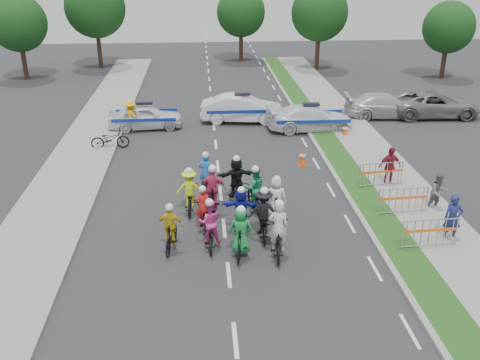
{
  "coord_description": "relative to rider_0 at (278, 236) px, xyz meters",
  "views": [
    {
      "loc": [
        -0.7,
        -13.93,
        9.23
      ],
      "look_at": [
        0.71,
        4.78,
        1.1
      ],
      "focal_mm": 40.0,
      "sensor_mm": 36.0,
      "label": 1
    }
  ],
  "objects": [
    {
      "name": "rider_10",
      "position": [
        -2.88,
        3.4,
        0.04
      ],
      "size": [
        1.03,
        1.81,
        1.81
      ],
      "rotation": [
        0.0,
        0.0,
        3.09
      ],
      "color": "black",
      "rests_on": "ground"
    },
    {
      "name": "rider_0",
      "position": [
        0.0,
        0.0,
        0.0
      ],
      "size": [
        0.91,
        2.05,
        2.03
      ],
      "rotation": [
        0.0,
        0.0,
        3.03
      ],
      "color": "black",
      "rests_on": "ground"
    },
    {
      "name": "ground",
      "position": [
        -1.66,
        -1.09,
        -0.67
      ],
      "size": [
        90.0,
        90.0,
        0.0
      ],
      "primitive_type": "plane",
      "color": "#28282B",
      "rests_on": "ground"
    },
    {
      "name": "police_car_2",
      "position": [
        3.64,
        12.94,
        0.02
      ],
      "size": [
        4.8,
        2.17,
        1.37
      ],
      "primitive_type": "imported",
      "rotation": [
        0.0,
        0.0,
        1.63
      ],
      "color": "white",
      "rests_on": "ground"
    },
    {
      "name": "cone_1",
      "position": [
        5.28,
        11.67,
        -0.33
      ],
      "size": [
        0.4,
        0.4,
        0.7
      ],
      "color": "#F24C0C",
      "rests_on": "ground"
    },
    {
      "name": "marshal_hiviz",
      "position": [
        -6.17,
        13.39,
        0.2
      ],
      "size": [
        1.28,
        1.2,
        1.73
      ],
      "primitive_type": "imported",
      "rotation": [
        0.0,
        0.0,
        2.47
      ],
      "color": "#EEB40C",
      "rests_on": "ground"
    },
    {
      "name": "rider_6",
      "position": [
        -2.4,
        1.9,
        -0.09
      ],
      "size": [
        0.91,
        1.79,
        1.74
      ],
      "rotation": [
        0.0,
        0.0,
        3.34
      ],
      "color": "black",
      "rests_on": "ground"
    },
    {
      "name": "grass_strip",
      "position": [
        4.14,
        3.91,
        -0.61
      ],
      "size": [
        1.2,
        60.0,
        0.11
      ],
      "primitive_type": "cube",
      "color": "#184415",
      "rests_on": "ground"
    },
    {
      "name": "police_car_1",
      "position": [
        0.01,
        14.76,
        0.11
      ],
      "size": [
        4.88,
        2.18,
        1.55
      ],
      "primitive_type": "imported",
      "rotation": [
        0.0,
        0.0,
        1.46
      ],
      "color": "white",
      "rests_on": "ground"
    },
    {
      "name": "police_car_0",
      "position": [
        -5.46,
        13.89,
        0.02
      ],
      "size": [
        4.18,
        2.0,
        1.38
      ],
      "primitive_type": "imported",
      "rotation": [
        0.0,
        0.0,
        1.66
      ],
      "color": "white",
      "rests_on": "ground"
    },
    {
      "name": "rider_5",
      "position": [
        -1.07,
        1.64,
        0.08
      ],
      "size": [
        1.46,
        1.73,
        1.76
      ],
      "rotation": [
        0.0,
        0.0,
        2.96
      ],
      "color": "black",
      "rests_on": "ground"
    },
    {
      "name": "tree_0",
      "position": [
        -15.66,
        26.91,
        3.52
      ],
      "size": [
        4.2,
        4.2,
        6.3
      ],
      "color": "#382619",
      "rests_on": "ground"
    },
    {
      "name": "rider_4",
      "position": [
        -0.33,
        1.21,
        0.08
      ],
      "size": [
        1.1,
        1.92,
        1.92
      ],
      "rotation": [
        0.0,
        0.0,
        3.08
      ],
      "color": "black",
      "rests_on": "ground"
    },
    {
      "name": "civilian_sedan",
      "position": [
        8.55,
        15.03,
        0.03
      ],
      "size": [
        4.91,
        2.19,
        1.4
      ],
      "primitive_type": "imported",
      "rotation": [
        0.0,
        0.0,
        1.52
      ],
      "color": "silver",
      "rests_on": "ground"
    },
    {
      "name": "tree_3",
      "position": [
        -10.66,
        30.91,
        4.22
      ],
      "size": [
        4.9,
        4.9,
        7.35
      ],
      "color": "#382619",
      "rests_on": "ground"
    },
    {
      "name": "cone_0",
      "position": [
        2.26,
        7.79,
        -0.33
      ],
      "size": [
        0.4,
        0.4,
        0.7
      ],
      "color": "#F24C0C",
      "rests_on": "ground"
    },
    {
      "name": "rider_11",
      "position": [
        -1.06,
        4.23,
        0.14
      ],
      "size": [
        1.6,
        1.9,
        1.94
      ],
      "rotation": [
        0.0,
        0.0,
        3.3
      ],
      "color": "black",
      "rests_on": "ground"
    },
    {
      "name": "tree_4",
      "position": [
        1.34,
        32.91,
        3.52
      ],
      "size": [
        4.2,
        4.2,
        6.3
      ],
      "color": "#382619",
      "rests_on": "ground"
    },
    {
      "name": "rider_9",
      "position": [
        -2.02,
        3.18,
        0.09
      ],
      "size": [
        1.02,
        1.92,
        1.99
      ],
      "rotation": [
        0.0,
        0.0,
        3.08
      ],
      "color": "black",
      "rests_on": "ground"
    },
    {
      "name": "curb_right",
      "position": [
        3.44,
        3.91,
        -0.61
      ],
      "size": [
        0.2,
        60.0,
        0.12
      ],
      "primitive_type": "cube",
      "color": "gray",
      "rests_on": "ground"
    },
    {
      "name": "tree_2",
      "position": [
        16.34,
        24.91,
        3.17
      ],
      "size": [
        3.85,
        3.85,
        5.77
      ],
      "color": "#382619",
      "rests_on": "ground"
    },
    {
      "name": "barrier_2",
      "position": [
        5.04,
        5.0,
        -0.11
      ],
      "size": [
        2.05,
        0.75,
        1.12
      ],
      "primitive_type": null,
      "rotation": [
        0.0,
        0.0,
        0.13
      ],
      "color": "#A5A8AD",
      "rests_on": "ground"
    },
    {
      "name": "civilian_suv",
      "position": [
        11.53,
        14.95,
        0.07
      ],
      "size": [
        5.4,
        2.68,
        1.47
      ],
      "primitive_type": "imported",
      "rotation": [
        0.0,
        0.0,
        1.53
      ],
      "color": "gray",
      "rests_on": "ground"
    },
    {
      "name": "rider_7",
      "position": [
        0.25,
        2.38,
        0.05
      ],
      "size": [
        0.8,
        1.76,
        1.83
      ],
      "rotation": [
        0.0,
        0.0,
        3.08
      ],
      "color": "black",
      "rests_on": "ground"
    },
    {
      "name": "spectator_1",
      "position": [
        6.52,
        2.73,
        0.11
      ],
      "size": [
        0.84,
        0.7,
        1.54
      ],
      "primitive_type": "imported",
      "rotation": [
        0.0,
        0.0,
        0.17
      ],
      "color": "slate",
      "rests_on": "ground"
    },
    {
      "name": "barrier_0",
      "position": [
        5.04,
        -0.06,
        -0.11
      ],
      "size": [
        2.02,
        0.6,
        1.12
      ],
      "primitive_type": null,
      "rotation": [
        0.0,
        0.0,
        0.05
      ],
      "color": "#A5A8AD",
      "rests_on": "ground"
    },
    {
      "name": "parked_bike",
      "position": [
        -6.95,
        10.71,
        -0.17
      ],
      "size": [
        1.95,
        0.9,
        0.99
      ],
      "primitive_type": "imported",
      "rotation": [
        0.0,
        0.0,
        1.7
      ],
      "color": "black",
      "rests_on": "ground"
    },
    {
      "name": "spectator_0",
      "position": [
        6.04,
        0.48,
        0.17
      ],
      "size": [
        0.67,
        0.5,
        1.68
      ],
      "primitive_type": "imported",
      "rotation": [
        0.0,
        0.0,
        -0.17
      ],
      "color": "navy",
      "rests_on": "ground"
    },
    {
      "name": "tree_1",
      "position": [
        7.34,
        28.91,
        3.87
      ],
      "size": [
        4.55,
        4.55,
        6.82
      ],
      "color": "#382619",
      "rests_on": "ground"
    },
    {
      "name": "rider_2",
      "position": [
        -2.19,
        0.67,
        0.01
      ],
      "size": [
        0.76,
        1.79,
        1.82
      ],
      "rotation": [
        0.0,
        0.0,
        3.15
      ],
      "color": "black",
      "rests_on": "ground"
    },
    {
      "name": "rider_8",
      "position": [
        -0.43,
        3.2,
        0.04
      ],
      "size": [
        1.0,
        1.96,
        1.91
      ],
      "rotation": [
        0.0,
        0.0,
        3.34
      ],
      "color": "black",
      "rests_on": "ground"
    },
    {
      "name": "rider_3",
      "position": [
        -3.48,
        0.58,
        0.0
      ],
      "size": [
        0.92,
        1.7,
        1.73
      ],
      "rotation": [
        0.0,
        0.0,
        2.97
      ],
      "color": "black",
      "rests_on": "ground"
    },
    {
      "name": "rider_12",
      "position": [
        -2.24,
        4.92,
        -0.05
      ],
      "size": [
        0.92,
        1.91,
        1.87
      ],
      "rotation": [
        0.0,
        0.0,
        2.99
      ],
      "color": "black",
      "rests_on": "ground"
    },
    {
      "name": "rider_1",
      "position": [
        -1.21,
        -0.01,
        0.06
      ],
      "size": [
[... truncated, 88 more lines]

